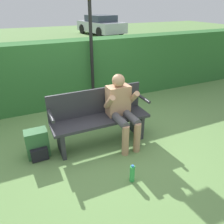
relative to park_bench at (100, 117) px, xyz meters
The scene contains 8 objects.
ground_plane 0.48m from the park_bench, 90.00° to the right, with size 40.00×40.00×0.00m, color #668E4C.
hedge_back 1.84m from the park_bench, 90.00° to the left, with size 12.00×0.53×1.43m.
park_bench is the anchor object (origin of this frame).
person_seated 0.40m from the park_bench, 24.20° to the right, with size 0.51×0.65×1.16m.
backpack 1.06m from the park_bench, behind, with size 0.33×0.30×0.45m.
water_bottle 1.12m from the park_bench, 87.89° to the right, with size 0.07×0.07×0.27m.
signpost 1.82m from the park_bench, 74.10° to the left, with size 0.46×0.09×2.57m.
parked_car 13.81m from the park_bench, 68.03° to the left, with size 2.60×4.15×1.31m.
Camera 1 is at (-1.12, -2.90, 2.17)m, focal length 35.00 mm.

